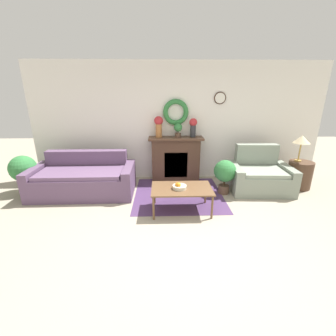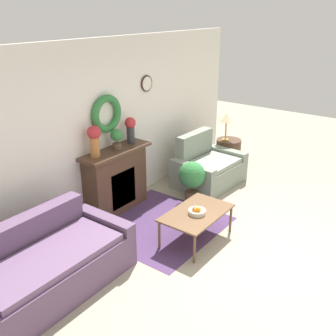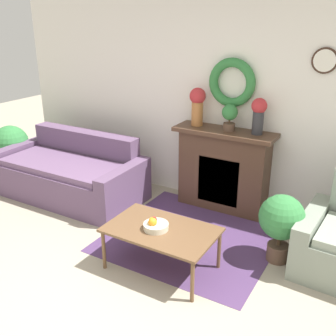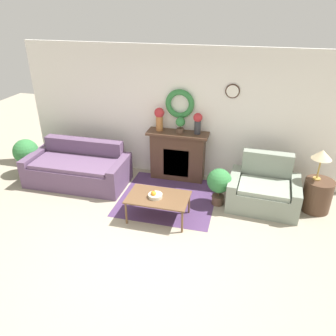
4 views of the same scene
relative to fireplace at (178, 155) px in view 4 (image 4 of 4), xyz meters
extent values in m
plane|color=#9E937F|center=(0.06, -2.56, -0.53)|extent=(16.00, 16.00, 0.00)
cube|color=#4C335B|center=(0.01, -0.85, -0.53)|extent=(1.80, 1.76, 0.01)
cube|color=white|center=(0.06, 0.21, 0.82)|extent=(6.80, 0.06, 2.70)
cylinder|color=#382319|center=(1.00, 0.16, 1.37)|extent=(0.27, 0.02, 0.27)
cylinder|color=white|center=(1.00, 0.15, 1.37)|extent=(0.23, 0.01, 0.23)
torus|color=#337A3D|center=(0.00, 0.12, 1.07)|extent=(0.58, 0.11, 0.58)
cube|color=#4C3323|center=(0.00, 0.01, -0.03)|extent=(1.11, 0.34, 1.00)
cube|color=black|center=(0.00, -0.15, -0.11)|extent=(0.53, 0.02, 0.60)
cube|color=orange|center=(0.00, -0.16, -0.19)|extent=(0.43, 0.01, 0.33)
cube|color=#4C3323|center=(0.00, -0.03, 0.49)|extent=(1.25, 0.41, 0.05)
cube|color=#604766|center=(-1.95, -0.85, -0.30)|extent=(1.72, 0.79, 0.45)
cube|color=#604766|center=(-1.96, -0.36, -0.11)|extent=(1.71, 0.24, 0.84)
cube|color=#604766|center=(-2.89, -0.75, -0.23)|extent=(0.18, 1.00, 0.59)
cube|color=#604766|center=(-1.01, -0.73, -0.23)|extent=(0.18, 1.00, 0.59)
cube|color=#6A4E70|center=(-1.95, -0.85, -0.04)|extent=(1.65, 0.73, 0.08)
cube|color=gray|center=(1.77, -0.78, -0.32)|extent=(0.95, 0.77, 0.41)
cube|color=gray|center=(1.79, -0.32, -0.06)|extent=(0.92, 0.25, 0.94)
cube|color=gray|center=(1.23, -0.65, -0.25)|extent=(0.22, 0.93, 0.55)
cube|color=gray|center=(2.31, -0.71, -0.25)|extent=(0.22, 0.93, 0.55)
cube|color=gray|center=(1.77, -0.78, -0.08)|extent=(0.91, 0.71, 0.08)
cube|color=brown|center=(0.01, -1.53, -0.10)|extent=(1.05, 0.66, 0.03)
cylinder|color=brown|center=(-0.47, -1.82, -0.32)|extent=(0.04, 0.04, 0.42)
cylinder|color=brown|center=(0.50, -1.82, -0.32)|extent=(0.04, 0.04, 0.42)
cylinder|color=brown|center=(-0.47, -1.25, -0.32)|extent=(0.04, 0.04, 0.42)
cylinder|color=brown|center=(0.50, -1.25, -0.32)|extent=(0.04, 0.04, 0.42)
cylinder|color=beige|center=(-0.03, -1.57, -0.06)|extent=(0.24, 0.24, 0.06)
sphere|color=#B2231E|center=(-0.06, -1.55, -0.01)|extent=(0.07, 0.07, 0.07)
sphere|color=orange|center=(-0.07, -1.56, -0.01)|extent=(0.07, 0.07, 0.07)
sphere|color=orange|center=(-0.05, -1.59, 0.00)|extent=(0.08, 0.08, 0.08)
cylinder|color=#4C3323|center=(2.71, -0.56, -0.23)|extent=(0.50, 0.50, 0.60)
cylinder|color=#B28E42|center=(2.65, -0.51, 0.08)|extent=(0.14, 0.14, 0.02)
cylinder|color=#B28E42|center=(2.65, -0.51, 0.28)|extent=(0.03, 0.03, 0.38)
cone|color=beige|center=(2.65, -0.51, 0.55)|extent=(0.34, 0.34, 0.16)
cylinder|color=#AD6B38|center=(-0.39, 0.01, 0.67)|extent=(0.14, 0.14, 0.30)
sphere|color=#B72D33|center=(-0.39, 0.01, 0.89)|extent=(0.20, 0.20, 0.20)
cylinder|color=#2D2D33|center=(0.39, 0.01, 0.65)|extent=(0.13, 0.13, 0.27)
sphere|color=#B72D33|center=(0.39, 0.01, 0.85)|extent=(0.18, 0.18, 0.18)
cylinder|color=brown|center=(0.05, -0.01, 0.56)|extent=(0.14, 0.14, 0.09)
cylinder|color=#4C3823|center=(0.05, -0.01, 0.64)|extent=(0.02, 0.02, 0.05)
sphere|color=#337A3D|center=(0.05, -0.01, 0.74)|extent=(0.19, 0.19, 0.19)
cylinder|color=brown|center=(-3.20, -0.64, -0.45)|extent=(0.24, 0.24, 0.16)
cylinder|color=#4C3823|center=(-3.20, -0.64, -0.30)|extent=(0.04, 0.04, 0.15)
sphere|color=#337A3D|center=(-3.20, -0.64, 0.00)|extent=(0.54, 0.54, 0.54)
cylinder|color=brown|center=(0.97, -0.82, -0.44)|extent=(0.22, 0.22, 0.18)
cylinder|color=#4C3823|center=(0.97, -0.82, -0.29)|extent=(0.04, 0.04, 0.12)
sphere|color=#337A3D|center=(0.97, -0.82, -0.04)|extent=(0.45, 0.45, 0.45)
camera|label=1|loc=(-0.33, -5.12, 1.49)|focal=24.00mm
camera|label=2|loc=(-4.10, -4.11, 2.57)|focal=42.00mm
camera|label=3|loc=(1.73, -4.34, 1.83)|focal=42.00mm
camera|label=4|loc=(1.36, -6.08, 2.90)|focal=35.00mm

